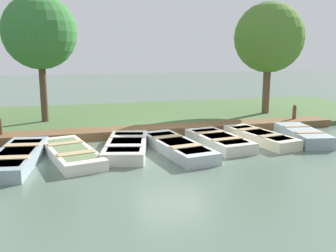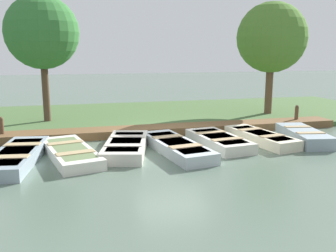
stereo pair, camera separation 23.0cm
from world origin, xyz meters
name	(u,v)px [view 2 (the right image)]	position (x,y,z in m)	size (l,w,h in m)	color
ground_plane	(172,142)	(0.00, 0.00, 0.00)	(80.00, 80.00, 0.00)	#566B5B
shore_bank	(146,115)	(-5.00, 0.00, 0.09)	(8.00, 24.00, 0.19)	#476638
dock_walkway	(164,130)	(-1.32, 0.00, 0.14)	(1.06, 14.24, 0.29)	brown
rowboat_0	(17,156)	(1.35, -4.93, 0.19)	(3.70, 1.59, 0.38)	#8C9EA8
rowboat_1	(70,152)	(1.21, -3.46, 0.16)	(3.61, 1.91, 0.33)	silver
rowboat_2	(126,146)	(0.97, -1.76, 0.19)	(3.35, 1.93, 0.39)	beige
rowboat_3	(176,146)	(1.36, -0.24, 0.18)	(3.71, 1.65, 0.37)	#B2BCC1
rowboat_4	(219,141)	(0.97, 1.34, 0.18)	(2.99, 1.51, 0.37)	beige
rowboat_5	(261,137)	(0.85, 2.94, 0.18)	(3.20, 1.51, 0.37)	beige
rowboat_6	(303,135)	(1.11, 4.45, 0.22)	(2.87, 1.45, 0.44)	#8C9EA8
mooring_post_near	(2,129)	(-1.39, -5.76, 0.45)	(0.15, 0.15, 0.89)	brown
mooring_post_far	(296,116)	(-1.39, 5.76, 0.45)	(0.15, 0.15, 0.89)	brown
park_tree_far_left	(42,33)	(-4.12, -4.42, 3.84)	(3.00, 3.00, 5.36)	#4C3828
park_tree_left	(272,38)	(-3.64, 5.67, 3.70)	(3.22, 3.22, 5.33)	brown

